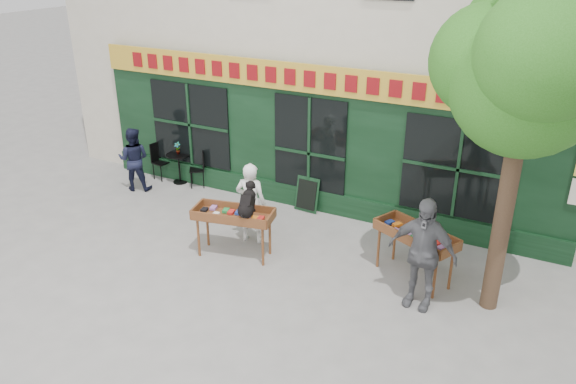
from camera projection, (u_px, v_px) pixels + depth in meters
name	position (u px, v px, depth m)	size (l,w,h in m)	color
ground	(258.00, 254.00, 11.01)	(80.00, 80.00, 0.00)	slate
street_tree	(534.00, 59.00, 7.81)	(3.05, 2.90, 5.60)	#382619
book_cart_center	(233.00, 217.00, 10.64)	(1.59, 0.91, 0.99)	#5D2F1A
dog	(247.00, 199.00, 10.26)	(0.34, 0.60, 0.60)	black
woman	(251.00, 203.00, 11.16)	(0.62, 0.40, 1.69)	white
book_cart_right	(416.00, 238.00, 9.90)	(1.62, 1.19, 0.99)	#5D2F1A
man_right	(422.00, 253.00, 9.10)	(1.15, 0.48, 1.96)	#55555A
bistro_table	(179.00, 162.00, 14.06)	(0.60, 0.60, 0.76)	black
bistro_chair_left	(159.00, 158.00, 14.32)	(0.43, 0.42, 0.95)	black
bistro_chair_right	(200.00, 165.00, 13.83)	(0.50, 0.50, 0.95)	black
potted_plant	(178.00, 148.00, 13.91)	(0.16, 0.11, 0.31)	gray
man_left	(134.00, 159.00, 13.59)	(0.76, 0.59, 1.57)	black
chalkboard	(307.00, 195.00, 12.62)	(0.57, 0.23, 0.79)	black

